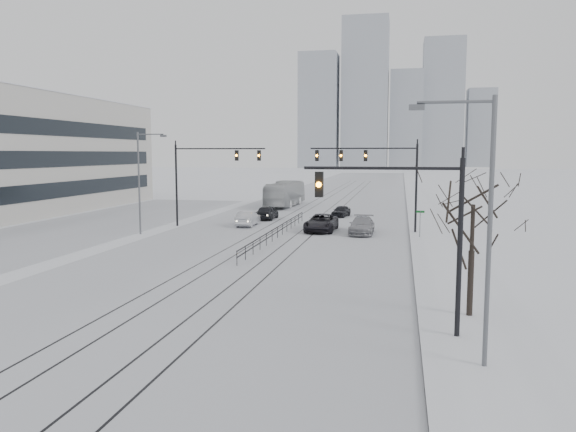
# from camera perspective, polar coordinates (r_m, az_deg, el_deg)

# --- Properties ---
(ground) EXTENTS (500.00, 500.00, 0.00)m
(ground) POSITION_cam_1_polar(r_m,az_deg,el_deg) (20.16, -20.48, -14.86)
(ground) COLOR white
(ground) RESTS_ON ground
(road) EXTENTS (22.00, 260.00, 0.02)m
(road) POSITION_cam_1_polar(r_m,az_deg,el_deg) (76.88, 3.75, 1.05)
(road) COLOR silver
(road) RESTS_ON ground
(sidewalk_east) EXTENTS (5.00, 260.00, 0.16)m
(sidewalk_east) POSITION_cam_1_polar(r_m,az_deg,el_deg) (76.28, 13.86, 0.89)
(sidewalk_east) COLOR white
(sidewalk_east) RESTS_ON ground
(curb) EXTENTS (0.10, 260.00, 0.12)m
(curb) POSITION_cam_1_polar(r_m,az_deg,el_deg) (76.21, 12.02, 0.91)
(curb) COLOR gray
(curb) RESTS_ON ground
(parking_strip) EXTENTS (14.00, 60.00, 0.03)m
(parking_strip) POSITION_cam_1_polar(r_m,az_deg,el_deg) (59.57, -19.12, -0.85)
(parking_strip) COLOR silver
(parking_strip) RESTS_ON ground
(tram_rails) EXTENTS (5.30, 180.00, 0.01)m
(tram_rails) POSITION_cam_1_polar(r_m,az_deg,el_deg) (57.23, 1.08, -0.77)
(tram_rails) COLOR black
(tram_rails) RESTS_ON ground
(skyline) EXTENTS (96.00, 48.00, 72.00)m
(skyline) POSITION_cam_1_polar(r_m,az_deg,el_deg) (290.49, 10.53, 10.94)
(skyline) COLOR #9CA2AB
(skyline) RESTS_ON ground
(traffic_mast_near) EXTENTS (6.10, 0.37, 7.00)m
(traffic_mast_near) POSITION_cam_1_polar(r_m,az_deg,el_deg) (22.03, 12.96, -0.57)
(traffic_mast_near) COLOR black
(traffic_mast_near) RESTS_ON ground
(traffic_mast_ne) EXTENTS (9.60, 0.37, 8.00)m
(traffic_mast_ne) POSITION_cam_1_polar(r_m,az_deg,el_deg) (50.92, 9.17, 4.74)
(traffic_mast_ne) COLOR black
(traffic_mast_ne) RESTS_ON ground
(traffic_mast_nw) EXTENTS (9.10, 0.37, 8.00)m
(traffic_mast_nw) POSITION_cam_1_polar(r_m,az_deg,el_deg) (55.15, -8.43, 4.68)
(traffic_mast_nw) COLOR black
(traffic_mast_nw) RESTS_ON ground
(street_light_east) EXTENTS (2.73, 0.25, 9.00)m
(street_light_east) POSITION_cam_1_polar(r_m,az_deg,el_deg) (19.14, 18.98, 0.16)
(street_light_east) COLOR #595B60
(street_light_east) RESTS_ON ground
(street_light_west) EXTENTS (2.73, 0.25, 9.00)m
(street_light_west) POSITION_cam_1_polar(r_m,az_deg,el_deg) (51.07, -14.61, 4.00)
(street_light_west) COLOR #595B60
(street_light_west) RESTS_ON ground
(bare_tree) EXTENTS (4.40, 4.40, 6.10)m
(bare_tree) POSITION_cam_1_polar(r_m,az_deg,el_deg) (25.20, 18.27, -0.04)
(bare_tree) COLOR black
(bare_tree) RESTS_ON ground
(median_fence) EXTENTS (0.06, 24.00, 1.00)m
(median_fence) POSITION_cam_1_polar(r_m,az_deg,el_deg) (47.45, -1.08, -1.65)
(median_fence) COLOR black
(median_fence) RESTS_ON ground
(street_sign) EXTENTS (0.70, 0.06, 2.40)m
(street_sign) POSITION_cam_1_polar(r_m,az_deg,el_deg) (48.22, 13.27, -0.39)
(street_sign) COLOR #595B60
(street_sign) RESTS_ON ground
(sedan_sb_inner) EXTENTS (1.85, 4.49, 1.52)m
(sedan_sb_inner) POSITION_cam_1_polar(r_m,az_deg,el_deg) (60.90, -2.13, 0.36)
(sedan_sb_inner) COLOR black
(sedan_sb_inner) RESTS_ON ground
(sedan_sb_outer) EXTENTS (1.60, 4.43, 1.45)m
(sedan_sb_outer) POSITION_cam_1_polar(r_m,az_deg,el_deg) (55.55, -4.10, -0.27)
(sedan_sb_outer) COLOR silver
(sedan_sb_outer) RESTS_ON ground
(sedan_nb_front) EXTENTS (2.75, 5.69, 1.56)m
(sedan_nb_front) POSITION_cam_1_polar(r_m,az_deg,el_deg) (51.66, 3.40, -0.71)
(sedan_nb_front) COLOR black
(sedan_nb_front) RESTS_ON ground
(sedan_nb_right) EXTENTS (2.14, 5.20, 1.51)m
(sedan_nb_right) POSITION_cam_1_polar(r_m,az_deg,el_deg) (50.31, 7.51, -0.98)
(sedan_nb_right) COLOR gray
(sedan_nb_right) RESTS_ON ground
(sedan_nb_far) EXTENTS (2.17, 3.91, 1.26)m
(sedan_nb_far) POSITION_cam_1_polar(r_m,az_deg,el_deg) (63.72, 5.41, 0.49)
(sedan_nb_far) COLOR black
(sedan_nb_far) RESTS_ON ground
(box_truck) EXTENTS (3.36, 12.17, 3.36)m
(box_truck) POSITION_cam_1_polar(r_m,az_deg,el_deg) (75.74, -0.31, 2.25)
(box_truck) COLOR #B8BBBC
(box_truck) RESTS_ON ground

